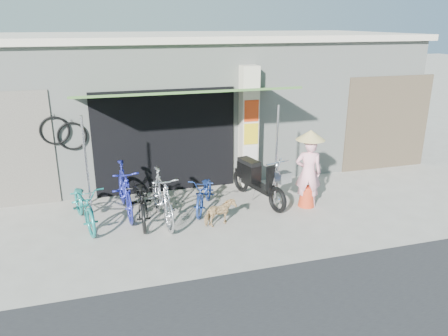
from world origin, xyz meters
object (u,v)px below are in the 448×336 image
object	(u,v)px
bike_teal	(84,204)
street_dog	(220,213)
moped	(257,179)
bike_blue	(125,190)
bike_navy	(205,192)
nun	(308,169)
bike_black	(142,200)
bike_silver	(162,197)

from	to	relation	value
bike_teal	street_dog	size ratio (longest dim) A/B	2.72
bike_teal	moped	world-z (taller)	moped
bike_blue	street_dog	size ratio (longest dim) A/B	2.83
bike_navy	street_dog	world-z (taller)	bike_navy
bike_blue	moped	distance (m)	2.99
bike_navy	nun	world-z (taller)	nun
street_dog	nun	distance (m)	2.28
bike_navy	nun	size ratio (longest dim) A/B	0.86
bike_black	moped	world-z (taller)	moped
moped	nun	bearing A→B (deg)	-46.60
street_dog	moped	bearing A→B (deg)	-66.14
bike_blue	moped	xyz separation A→B (m)	(2.99, -0.11, -0.03)
bike_teal	moped	bearing A→B (deg)	-9.13
street_dog	nun	xyz separation A→B (m)	(2.16, 0.41, 0.60)
bike_teal	bike_blue	size ratio (longest dim) A/B	0.96
bike_black	bike_navy	distance (m)	1.39
moped	nun	world-z (taller)	nun
bike_black	bike_silver	size ratio (longest dim) A/B	0.96
bike_blue	bike_navy	bearing A→B (deg)	-12.52
bike_black	moped	distance (m)	2.69
bike_blue	bike_silver	xyz separation A→B (m)	(0.71, -0.61, -0.00)
bike_navy	moped	size ratio (longest dim) A/B	0.76
bike_silver	bike_black	bearing A→B (deg)	152.62
nun	bike_teal	bearing A→B (deg)	16.99
bike_black	street_dog	size ratio (longest dim) A/B	2.71
bike_blue	bike_navy	world-z (taller)	bike_blue
bike_teal	bike_blue	distance (m)	0.91
bike_silver	moped	xyz separation A→B (m)	(2.28, 0.49, -0.03)
bike_blue	bike_navy	xyz separation A→B (m)	(1.70, -0.25, -0.16)
bike_black	nun	xyz separation A→B (m)	(3.64, -0.28, 0.41)
bike_blue	bike_silver	size ratio (longest dim) A/B	1.01
bike_blue	moped	size ratio (longest dim) A/B	0.93
bike_blue	moped	world-z (taller)	moped
bike_silver	bike_navy	bearing A→B (deg)	14.80
bike_navy	moped	bearing A→B (deg)	31.07
bike_silver	bike_teal	bearing A→B (deg)	165.67
bike_silver	street_dog	world-z (taller)	bike_silver
nun	street_dog	bearing A→B (deg)	32.26
bike_teal	moped	size ratio (longest dim) A/B	0.89
bike_silver	street_dog	xyz separation A→B (m)	(1.10, -0.53, -0.28)
bike_blue	nun	distance (m)	4.04
bike_teal	moped	xyz separation A→B (m)	(3.83, 0.23, 0.06)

